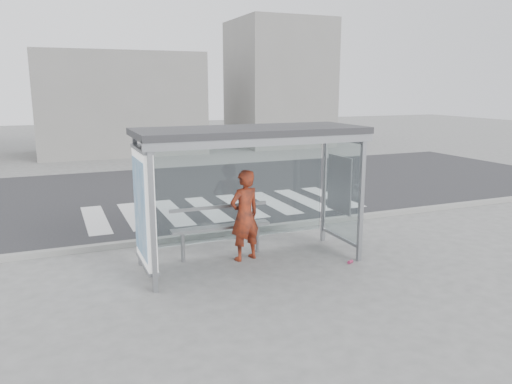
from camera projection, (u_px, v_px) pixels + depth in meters
ground at (251, 263)px, 9.69m from camera, size 80.00×80.00×0.00m
road at (169, 193)px, 16.01m from camera, size 30.00×10.00×0.01m
curb at (219, 233)px, 11.44m from camera, size 30.00×0.18×0.12m
crosswalk at (224, 207)px, 14.13m from camera, size 7.55×3.00×0.00m
bus_shelter at (231, 163)px, 9.19m from camera, size 4.25×1.65×2.62m
building_center at (119, 103)px, 25.42m from camera, size 8.00×5.00×5.00m
building_right at (279, 84)px, 28.60m from camera, size 5.00×5.00×7.00m
person at (245, 215)px, 9.70m from camera, size 0.74×0.58×1.80m
bench at (221, 227)px, 9.93m from camera, size 2.02×0.25×1.04m
soda_can at (350, 262)px, 9.65m from camera, size 0.13×0.11×0.06m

